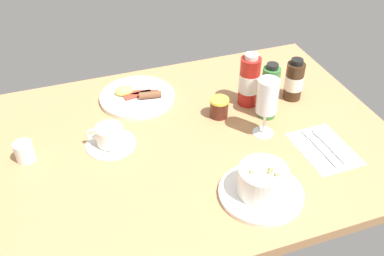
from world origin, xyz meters
TOP-DOWN VIEW (x-y plane):
  - ground_plane at (0.00, 0.00)cm, footprint 110.00×84.00cm
  - porridge_bowl at (6.60, -26.25)cm, footprint 20.94×20.94cm
  - cutlery_setting at (31.08, -15.94)cm, footprint 14.33×19.57cm
  - coffee_cup at (-24.62, 5.09)cm, footprint 14.09×14.09cm
  - creamer_jug at (-47.34, 6.55)cm, footprint 6.07×5.05cm
  - wine_glass at (18.13, -4.34)cm, footprint 6.11×6.11cm
  - jam_jar at (9.19, 7.77)cm, footprint 5.78×5.78cm
  - sauce_bottle_green at (22.92, 3.00)cm, footprint 5.27×5.27cm
  - sauce_bottle_red at (20.38, 11.27)cm, footprint 6.40×6.40cm
  - sauce_bottle_brown at (35.03, 9.24)cm, footprint 5.81×5.81cm
  - breakfast_plate at (-12.12, 25.04)cm, footprint 23.87×23.87cm

SIDE VIEW (x-z plane):
  - ground_plane at x=0.00cm, z-range -3.00..0.00cm
  - cutlery_setting at x=31.08cm, z-range -0.20..0.70cm
  - breakfast_plate at x=-12.12cm, z-range -0.93..2.77cm
  - coffee_cup at x=-24.62cm, z-range -0.41..5.64cm
  - creamer_jug at x=-47.34cm, z-range -0.19..5.76cm
  - jam_jar at x=9.19cm, z-range 0.04..6.16cm
  - porridge_bowl at x=6.60cm, z-range -0.77..8.46cm
  - sauce_bottle_brown at x=35.03cm, z-range -0.60..13.33cm
  - sauce_bottle_red at x=20.38cm, z-range -0.57..16.69cm
  - sauce_bottle_green at x=22.92cm, z-range -0.57..17.41cm
  - wine_glass at x=18.13cm, z-range 3.05..20.99cm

